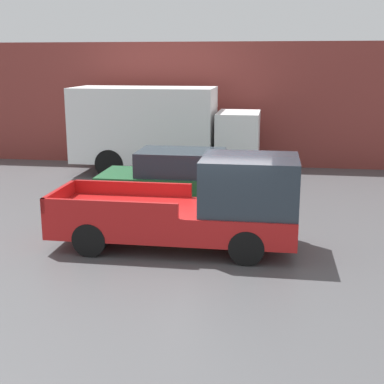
{
  "coord_description": "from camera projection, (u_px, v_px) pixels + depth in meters",
  "views": [
    {
      "loc": [
        1.25,
        -11.83,
        4.33
      ],
      "look_at": [
        -0.71,
        1.03,
        1.11
      ],
      "focal_mm": 50.0,
      "sensor_mm": 36.0,
      "label": 1
    }
  ],
  "objects": [
    {
      "name": "ground_plane",
      "position": [
        215.0,
        249.0,
        12.58
      ],
      "size": [
        60.0,
        60.0,
        0.0
      ],
      "primitive_type": "plane",
      "color": "#4C4C4F"
    },
    {
      "name": "car",
      "position": [
        178.0,
        179.0,
        16.08
      ],
      "size": [
        4.61,
        1.98,
        1.72
      ],
      "color": "#1E592D",
      "rests_on": "ground"
    },
    {
      "name": "delivery_truck",
      "position": [
        160.0,
        127.0,
        20.52
      ],
      "size": [
        7.09,
        2.49,
        3.33
      ],
      "color": "white",
      "rests_on": "ground"
    },
    {
      "name": "pickup_truck",
      "position": [
        201.0,
        206.0,
        12.42
      ],
      "size": [
        5.69,
        2.03,
        2.22
      ],
      "color": "red",
      "rests_on": "ground"
    },
    {
      "name": "building_wall",
      "position": [
        243.0,
        105.0,
        21.98
      ],
      "size": [
        28.0,
        0.15,
        5.06
      ],
      "color": "brown",
      "rests_on": "ground"
    }
  ]
}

